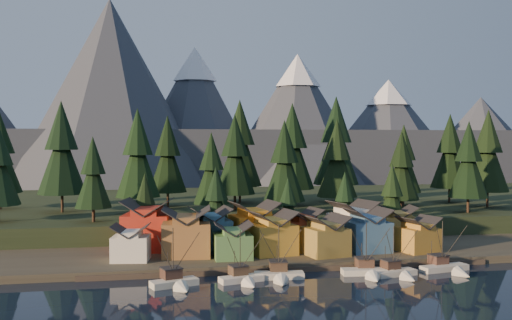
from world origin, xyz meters
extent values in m
plane|color=black|center=(0.00, 0.00, 0.00)|extent=(500.00, 500.00, 0.00)
cube|color=#342F26|center=(0.00, 40.00, 0.75)|extent=(400.00, 50.00, 1.50)
cube|color=black|center=(0.00, 90.00, 3.00)|extent=(420.00, 100.00, 6.00)
cube|color=#453B31|center=(0.00, 16.50, 0.50)|extent=(80.00, 4.00, 1.00)
cube|color=#424855|center=(0.00, 240.00, 15.00)|extent=(560.00, 160.00, 30.00)
cone|color=#424855|center=(-45.00, 180.00, 45.00)|extent=(100.00, 100.00, 90.00)
cone|color=#424855|center=(-5.00, 198.00, 36.00)|extent=(80.00, 80.00, 72.00)
cone|color=white|center=(-5.00, 198.00, 63.36)|extent=(22.40, 22.40, 17.28)
cone|color=#424855|center=(45.00, 186.00, 34.00)|extent=(84.00, 84.00, 68.00)
cone|color=white|center=(45.00, 186.00, 59.84)|extent=(23.52, 23.52, 16.32)
cone|color=#424855|center=(100.00, 202.00, 29.00)|extent=(92.00, 92.00, 58.00)
cone|color=white|center=(100.00, 202.00, 51.04)|extent=(25.76, 25.76, 13.92)
cone|color=#424855|center=(160.00, 210.00, 25.00)|extent=(88.00, 88.00, 50.00)
cube|color=beige|center=(-22.73, 8.51, 0.35)|extent=(8.68, 5.45, 1.59)
cone|color=beige|center=(-21.29, 4.28, 0.35)|extent=(3.71, 3.60, 2.97)
cube|color=black|center=(-22.73, 8.51, -0.25)|extent=(8.89, 5.56, 0.35)
cube|color=#442E24|center=(-23.21, 9.93, 1.88)|extent=(3.96, 3.84, 1.78)
cube|color=#282525|center=(-23.21, 9.93, 2.88)|extent=(4.21, 4.09, 0.20)
cylinder|color=black|center=(-22.89, 8.99, 5.55)|extent=(0.18, 0.18, 8.92)
cylinder|color=black|center=(-23.76, 11.53, 3.27)|extent=(0.14, 0.14, 4.36)
cube|color=silver|center=(-10.88, 9.43, 0.32)|extent=(8.30, 4.58, 1.46)
cone|color=silver|center=(-9.82, 5.25, 0.32)|extent=(3.31, 3.28, 2.74)
cube|color=black|center=(-10.88, 9.43, -0.23)|extent=(8.50, 4.68, 0.32)
cube|color=#4E3B2A|center=(-11.23, 10.83, 1.73)|extent=(3.50, 3.37, 1.64)
cube|color=#282525|center=(-11.23, 10.83, 2.65)|extent=(3.72, 3.59, 0.18)
cylinder|color=black|center=(-11.00, 9.90, 5.11)|extent=(0.16, 0.16, 8.21)
cylinder|color=black|center=(-11.63, 12.41, 3.01)|extent=(0.13, 0.13, 4.01)
cube|color=beige|center=(-3.71, 10.67, 0.34)|extent=(9.24, 3.94, 1.57)
cone|color=beige|center=(-4.26, 5.78, 0.34)|extent=(3.27, 3.37, 2.94)
cube|color=black|center=(-3.71, 10.67, -0.25)|extent=(9.46, 4.01, 0.34)
cube|color=#483626|center=(-3.52, 12.30, 1.86)|extent=(3.45, 3.28, 1.77)
cube|color=#282525|center=(-3.52, 12.30, 2.85)|extent=(3.67, 3.50, 0.20)
cylinder|color=black|center=(-3.64, 11.21, 5.49)|extent=(0.18, 0.18, 8.83)
cylinder|color=black|center=(-3.31, 14.15, 3.24)|extent=(0.14, 0.14, 4.32)
cube|color=silver|center=(13.17, 10.63, 0.34)|extent=(9.67, 3.78, 1.54)
cone|color=silver|center=(12.68, 5.47, 0.34)|extent=(3.19, 3.49, 2.89)
cube|color=black|center=(13.17, 10.63, -0.24)|extent=(9.91, 3.85, 0.34)
cube|color=brown|center=(13.34, 12.35, 1.83)|extent=(3.35, 3.17, 1.73)
cube|color=#282525|center=(13.34, 12.35, 2.79)|extent=(3.56, 3.38, 0.19)
cylinder|color=black|center=(13.23, 11.20, 5.40)|extent=(0.17, 0.17, 8.67)
cylinder|color=black|center=(13.53, 14.30, 3.18)|extent=(0.13, 0.13, 4.24)
cube|color=beige|center=(18.01, 8.88, 0.32)|extent=(8.52, 4.34, 1.46)
cone|color=beige|center=(18.92, 4.52, 0.32)|extent=(3.25, 3.28, 2.74)
cube|color=black|center=(18.01, 8.88, -0.23)|extent=(8.72, 4.43, 0.32)
cube|color=#422D23|center=(17.71, 10.34, 1.74)|extent=(3.42, 3.28, 1.65)
cube|color=#282525|center=(17.71, 10.34, 2.65)|extent=(3.64, 3.50, 0.18)
cylinder|color=black|center=(17.91, 9.37, 5.12)|extent=(0.16, 0.16, 8.23)
cylinder|color=black|center=(17.37, 11.99, 3.02)|extent=(0.13, 0.13, 4.02)
cube|color=beige|center=(29.03, 10.95, 0.33)|extent=(10.08, 4.61, 1.51)
cone|color=beige|center=(30.04, 5.71, 0.33)|extent=(3.40, 3.79, 2.83)
cube|color=black|center=(29.03, 10.95, -0.24)|extent=(10.32, 4.70, 0.33)
cube|color=brown|center=(28.70, 12.69, 1.79)|extent=(3.50, 3.35, 1.70)
cube|color=#282525|center=(28.70, 12.69, 2.74)|extent=(3.72, 3.57, 0.19)
cylinder|color=black|center=(28.92, 11.53, 5.28)|extent=(0.17, 0.17, 8.49)
cylinder|color=black|center=(28.32, 14.67, 3.11)|extent=(0.13, 0.13, 4.15)
cube|color=silver|center=(-30.59, 24.13, 3.93)|extent=(7.86, 7.11, 4.86)
cube|color=silver|center=(-30.59, 24.13, 6.85)|extent=(4.70, 6.54, 0.99)
cube|color=brown|center=(-19.54, 26.68, 4.98)|extent=(10.33, 9.36, 6.95)
cube|color=brown|center=(-19.54, 26.68, 9.12)|extent=(6.00, 8.81, 1.35)
cube|color=#4E8045|center=(-10.56, 22.66, 3.96)|extent=(7.44, 6.95, 4.92)
cube|color=#4E8045|center=(-10.56, 22.66, 6.93)|extent=(4.12, 6.79, 1.04)
cube|color=gold|center=(-1.90, 25.43, 4.61)|extent=(10.21, 9.40, 6.22)
cube|color=gold|center=(-1.90, 25.43, 8.33)|extent=(6.29, 8.45, 1.24)
cube|color=olive|center=(8.63, 22.43, 4.34)|extent=(9.48, 9.48, 5.68)
cube|color=olive|center=(8.63, 22.43, 7.73)|extent=(5.95, 8.56, 1.12)
cube|color=#386086|center=(18.64, 24.52, 4.70)|extent=(9.34, 8.10, 6.40)
cube|color=#386086|center=(18.64, 24.52, 8.50)|extent=(5.43, 7.59, 1.22)
cube|color=#B37F2E|center=(29.15, 22.32, 4.05)|extent=(8.82, 8.16, 5.10)
cube|color=#B37F2E|center=(29.15, 22.32, 7.11)|extent=(5.56, 7.19, 1.04)
cube|color=maroon|center=(-27.43, 34.69, 5.38)|extent=(11.52, 10.65, 7.76)
cube|color=maroon|center=(-27.43, 34.69, 9.95)|extent=(7.08, 9.60, 1.40)
cube|color=#386886|center=(-14.23, 31.12, 4.85)|extent=(9.13, 8.68, 6.69)
cube|color=#386886|center=(-14.23, 31.12, 8.76)|extent=(5.43, 8.07, 1.16)
cube|color=orange|center=(-4.34, 32.95, 5.08)|extent=(10.80, 9.64, 7.15)
cube|color=orange|center=(-4.34, 32.95, 9.31)|extent=(6.54, 8.73, 1.34)
cube|color=maroon|center=(6.59, 33.55, 4.35)|extent=(9.40, 8.34, 5.71)
cube|color=maroon|center=(6.59, 33.55, 7.76)|extent=(5.83, 7.37, 1.14)
cube|color=beige|center=(18.12, 32.24, 5.03)|extent=(10.81, 10.09, 7.06)
cube|color=beige|center=(18.12, 32.24, 9.18)|extent=(6.82, 8.91, 1.28)
cube|color=#AD8A3D|center=(29.79, 33.63, 4.53)|extent=(8.36, 7.97, 6.05)
cube|color=#AD8A3D|center=(29.79, 33.63, 8.06)|extent=(5.03, 7.36, 1.05)
cylinder|color=#332319|center=(-50.00, 68.00, 8.61)|extent=(0.70, 0.70, 5.22)
cone|color=black|center=(-50.00, 68.00, 19.93)|extent=(12.77, 12.77, 17.99)
cone|color=black|center=(-50.00, 68.00, 29.22)|extent=(8.71, 8.71, 13.06)
cylinder|color=#332319|center=(-40.00, 48.00, 7.77)|extent=(0.70, 0.70, 3.54)
cone|color=black|center=(-40.00, 48.00, 15.43)|extent=(8.64, 8.64, 12.18)
cone|color=black|center=(-40.00, 48.00, 21.71)|extent=(5.89, 5.89, 8.84)
cylinder|color=#332319|center=(-30.00, 60.00, 8.41)|extent=(0.70, 0.70, 4.83)
cone|color=black|center=(-30.00, 60.00, 18.87)|extent=(11.80, 11.80, 16.63)
cone|color=black|center=(-30.00, 60.00, 27.45)|extent=(8.04, 8.04, 12.07)
cylinder|color=#332319|center=(-22.00, 75.00, 8.31)|extent=(0.70, 0.70, 4.62)
cone|color=black|center=(-22.00, 75.00, 18.31)|extent=(11.28, 11.28, 15.90)
cone|color=black|center=(-22.00, 75.00, 26.52)|extent=(7.69, 7.69, 11.54)
cylinder|color=#332319|center=(-12.00, 50.00, 7.86)|extent=(0.70, 0.70, 3.73)
cone|color=black|center=(-12.00, 50.00, 15.93)|extent=(9.11, 9.11, 12.83)
cone|color=black|center=(-12.00, 50.00, 22.56)|extent=(6.21, 6.21, 9.31)
cylinder|color=#332319|center=(-4.00, 65.00, 8.32)|extent=(0.70, 0.70, 4.64)
cone|color=black|center=(-4.00, 65.00, 18.38)|extent=(11.35, 11.35, 15.99)
cone|color=black|center=(-4.00, 65.00, 26.64)|extent=(7.74, 7.74, 11.61)
cylinder|color=#332319|center=(6.00, 48.00, 8.13)|extent=(0.70, 0.70, 4.26)
cone|color=black|center=(6.00, 48.00, 17.36)|extent=(10.41, 10.41, 14.67)
cone|color=black|center=(6.00, 48.00, 24.93)|extent=(7.10, 7.10, 10.65)
cylinder|color=#332319|center=(14.00, 72.00, 8.64)|extent=(0.70, 0.70, 5.29)
cone|color=black|center=(14.00, 72.00, 20.10)|extent=(12.93, 12.93, 18.22)
cone|color=black|center=(14.00, 72.00, 29.51)|extent=(8.82, 8.82, 13.22)
cylinder|color=#332319|center=(22.00, 55.00, 8.19)|extent=(0.70, 0.70, 4.38)
cone|color=black|center=(22.00, 55.00, 17.69)|extent=(10.72, 10.72, 15.10)
cone|color=black|center=(22.00, 55.00, 25.49)|extent=(7.31, 7.31, 10.96)
cylinder|color=#332319|center=(30.00, 80.00, 8.89)|extent=(0.70, 0.70, 5.78)
cone|color=black|center=(30.00, 80.00, 21.42)|extent=(14.14, 14.14, 19.92)
cone|color=black|center=(30.00, 80.00, 31.71)|extent=(9.64, 9.64, 14.46)
cylinder|color=#332319|center=(38.00, 50.00, 7.91)|extent=(0.70, 0.70, 3.82)
cone|color=black|center=(38.00, 50.00, 16.18)|extent=(9.34, 9.34, 13.15)
cone|color=black|center=(38.00, 50.00, 22.97)|extent=(6.37, 6.37, 9.55)
cylinder|color=#332319|center=(46.00, 66.00, 8.09)|extent=(0.70, 0.70, 4.19)
cone|color=black|center=(46.00, 66.00, 17.17)|extent=(10.24, 10.24, 14.43)
cone|color=black|center=(46.00, 66.00, 24.62)|extent=(6.98, 6.98, 10.47)
cylinder|color=#332319|center=(56.00, 48.00, 8.13)|extent=(0.70, 0.70, 4.27)
cone|color=black|center=(56.00, 48.00, 17.39)|extent=(10.44, 10.44, 14.71)
cone|color=black|center=(56.00, 48.00, 24.98)|extent=(7.12, 7.12, 10.67)
cylinder|color=#332319|center=(64.00, 72.00, 8.40)|extent=(0.70, 0.70, 4.81)
cone|color=black|center=(64.00, 72.00, 18.82)|extent=(11.76, 11.76, 16.56)
cone|color=black|center=(64.00, 72.00, 27.37)|extent=(8.02, 8.02, 12.02)
cylinder|color=#332319|center=(0.00, 82.00, 8.78)|extent=(0.70, 0.70, 5.56)
cone|color=black|center=(0.00, 82.00, 20.82)|extent=(13.59, 13.59, 19.14)
cone|color=black|center=(0.00, 82.00, 30.70)|extent=(9.26, 9.26, 13.89)
cylinder|color=#332319|center=(-68.00, 78.00, 8.43)|extent=(0.70, 0.70, 4.86)
cone|color=black|center=(-68.00, 78.00, 18.95)|extent=(11.87, 11.87, 16.73)
cylinder|color=#332319|center=(68.00, 58.00, 8.45)|extent=(0.70, 0.70, 4.91)
cone|color=black|center=(68.00, 58.00, 19.09)|extent=(12.00, 12.00, 16.91)
cone|color=black|center=(68.00, 58.00, 27.82)|extent=(8.18, 8.18, 12.27)
cylinder|color=#332319|center=(-28.00, 40.00, 2.94)|extent=(0.70, 0.70, 2.89)
cone|color=black|center=(-28.00, 40.00, 9.20)|extent=(7.06, 7.06, 9.94)
cone|color=black|center=(-28.00, 40.00, 14.33)|extent=(4.81, 4.81, 7.22)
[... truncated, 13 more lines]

